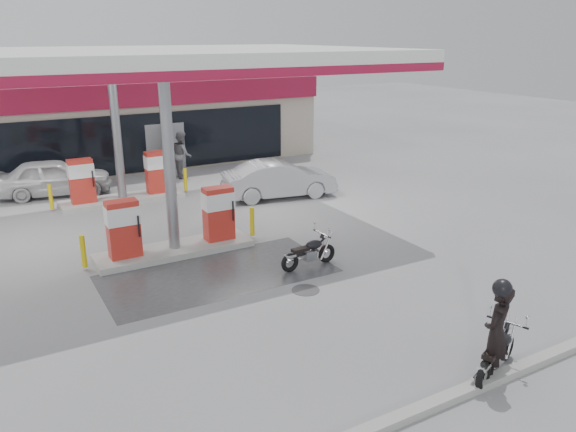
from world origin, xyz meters
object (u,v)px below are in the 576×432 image
at_px(parked_motorcycle, 310,253).
at_px(sedan_white, 54,177).
at_px(main_motorcycle, 497,354).
at_px(pump_island_far, 121,183).
at_px(hatchback_silver, 279,179).
at_px(biker_main, 497,333).
at_px(attendant, 182,154).
at_px(pump_island_near, 174,230).
at_px(parked_car_right, 278,139).

xyz_separation_m(parked_motorcycle, sedan_white, (-4.92, 10.99, 0.33)).
xyz_separation_m(main_motorcycle, sedan_white, (-5.30, 16.98, 0.32)).
bearing_deg(pump_island_far, sedan_white, 133.22).
relative_size(parked_motorcycle, hatchback_silver, 0.40).
relative_size(biker_main, sedan_white, 0.44).
height_order(main_motorcycle, parked_motorcycle, main_motorcycle).
xyz_separation_m(attendant, hatchback_silver, (2.15, -4.93, -0.30)).
distance_m(pump_island_near, parked_car_right, 15.59).
bearing_deg(sedan_white, pump_island_near, -156.64).
bearing_deg(main_motorcycle, pump_island_far, 81.06).
bearing_deg(pump_island_near, parked_motorcycle, -44.32).
height_order(main_motorcycle, biker_main, biker_main).
distance_m(main_motorcycle, biker_main, 0.56).
bearing_deg(parked_motorcycle, hatchback_silver, 64.79).
height_order(attendant, hatchback_silver, attendant).
bearing_deg(biker_main, sedan_white, -97.73).
height_order(pump_island_near, hatchback_silver, pump_island_near).
bearing_deg(parked_motorcycle, pump_island_far, 104.77).
height_order(pump_island_near, parked_motorcycle, pump_island_near).
height_order(main_motorcycle, parked_car_right, parked_car_right).
relative_size(pump_island_far, hatchback_silver, 1.19).
bearing_deg(attendant, hatchback_silver, -149.19).
relative_size(biker_main, attendant, 0.91).
height_order(hatchback_silver, parked_car_right, hatchback_silver).
xyz_separation_m(sedan_white, hatchback_silver, (7.50, -4.60, -0.01)).
bearing_deg(attendant, parked_motorcycle, -174.96).
relative_size(main_motorcycle, parked_motorcycle, 0.96).
distance_m(pump_island_near, parked_motorcycle, 4.00).
height_order(pump_island_far, main_motorcycle, pump_island_far).
bearing_deg(attendant, main_motorcycle, -172.96).
relative_size(biker_main, parked_car_right, 0.45).
height_order(pump_island_near, pump_island_far, same).
height_order(parked_motorcycle, attendant, attendant).
bearing_deg(parked_motorcycle, parked_car_right, 61.14).
height_order(parked_motorcycle, sedan_white, sedan_white).
height_order(pump_island_near, attendant, attendant).
xyz_separation_m(pump_island_far, parked_car_right, (9.95, 6.00, -0.14)).
bearing_deg(pump_island_far, biker_main, -78.37).
xyz_separation_m(pump_island_near, pump_island_far, (0.00, 6.00, 0.00)).
distance_m(pump_island_near, sedan_white, 8.46).
relative_size(main_motorcycle, biker_main, 0.91).
bearing_deg(pump_island_near, attendant, 68.95).
xyz_separation_m(biker_main, parked_car_right, (6.89, 20.85, -0.36)).
relative_size(pump_island_near, sedan_white, 1.21).
height_order(pump_island_near, biker_main, biker_main).
bearing_deg(hatchback_silver, main_motorcycle, -179.80).
xyz_separation_m(pump_island_far, hatchback_silver, (5.44, -2.40, 0.00)).
bearing_deg(pump_island_far, pump_island_near, -90.00).
distance_m(biker_main, hatchback_silver, 12.68).
relative_size(pump_island_near, biker_main, 2.77).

